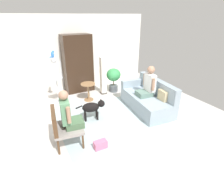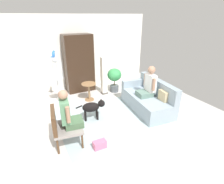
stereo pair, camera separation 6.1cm
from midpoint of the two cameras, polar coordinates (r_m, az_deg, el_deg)
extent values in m
plane|color=beige|center=(4.78, -2.06, -9.25)|extent=(6.56, 6.56, 0.00)
cube|color=silver|center=(6.77, -12.94, 12.18)|extent=(5.91, 0.12, 2.64)
cube|color=#9EB2B7|center=(4.86, -1.42, -8.61)|extent=(2.65, 2.19, 0.01)
cube|color=#8EA0AD|center=(5.34, 10.65, -3.19)|extent=(1.05, 1.84, 0.45)
cube|color=#8EA0AD|center=(5.34, 14.12, 1.68)|extent=(0.36, 1.76, 0.43)
cube|color=#8EA0AD|center=(5.82, 6.82, 3.01)|extent=(0.88, 0.27, 0.23)
cube|color=#C6B284|center=(4.98, 15.69, -1.09)|extent=(0.13, 0.33, 0.28)
cube|color=#9EB2B7|center=(5.34, 12.60, 0.93)|extent=(0.13, 0.35, 0.28)
cylinder|color=#4C331E|center=(4.30, -11.23, -11.05)|extent=(0.04, 0.04, 0.36)
cylinder|color=#4C331E|center=(3.86, -9.81, -15.43)|extent=(0.04, 0.04, 0.36)
cylinder|color=#4C331E|center=(4.28, -17.87, -12.03)|extent=(0.04, 0.04, 0.36)
cylinder|color=#4C331E|center=(3.84, -17.33, -16.57)|extent=(0.04, 0.04, 0.36)
cube|color=gray|center=(3.94, -14.38, -11.21)|extent=(0.67, 0.72, 0.06)
cube|color=#4C331E|center=(3.80, -18.61, -8.71)|extent=(0.17, 0.65, 0.43)
cube|color=slate|center=(5.16, 9.92, -0.48)|extent=(0.44, 0.41, 0.14)
cube|color=white|center=(5.13, 11.82, 3.06)|extent=(0.22, 0.38, 0.50)
sphere|color=#A57A60|center=(5.02, 12.17, 7.06)|extent=(0.21, 0.21, 0.21)
cylinder|color=#A57A60|center=(4.93, 12.86, 2.42)|extent=(0.08, 0.08, 0.35)
cylinder|color=#A57A60|center=(5.28, 10.16, 4.06)|extent=(0.08, 0.08, 0.35)
cube|color=#456444|center=(3.89, -12.48, -9.69)|extent=(0.42, 0.41, 0.14)
cube|color=#598C66|center=(3.72, -15.32, -6.02)|extent=(0.23, 0.39, 0.48)
sphere|color=#A57A60|center=(3.56, -15.93, -0.98)|extent=(0.19, 0.19, 0.19)
cylinder|color=#A57A60|center=(3.91, -15.11, -4.09)|extent=(0.08, 0.08, 0.34)
cylinder|color=#A57A60|center=(3.52, -14.33, -7.28)|extent=(0.08, 0.08, 0.34)
cylinder|color=olive|center=(5.70, -8.06, 2.60)|extent=(0.46, 0.46, 0.02)
cylinder|color=olive|center=(5.81, -7.90, -0.10)|extent=(0.06, 0.06, 0.56)
cylinder|color=olive|center=(5.92, -7.76, -2.45)|extent=(0.30, 0.30, 0.03)
ellipsoid|color=black|center=(4.71, -7.25, -4.92)|extent=(0.50, 0.37, 0.26)
sphere|color=black|center=(4.70, -3.87, -3.75)|extent=(0.19, 0.19, 0.19)
cone|color=black|center=(4.70, -3.99, -2.47)|extent=(0.06, 0.06, 0.06)
cone|color=black|center=(4.62, -3.80, -2.97)|extent=(0.06, 0.06, 0.06)
cylinder|color=black|center=(4.68, -11.02, -4.85)|extent=(0.18, 0.08, 0.10)
cylinder|color=black|center=(4.91, -5.36, -6.83)|extent=(0.06, 0.06, 0.23)
cylinder|color=black|center=(4.78, -5.10, -7.75)|extent=(0.06, 0.06, 0.23)
cylinder|color=black|center=(4.88, -9.07, -7.20)|extent=(0.06, 0.06, 0.23)
cylinder|color=black|center=(4.75, -8.91, -8.13)|extent=(0.06, 0.06, 0.23)
cylinder|color=silver|center=(5.91, -16.89, -3.37)|extent=(0.36, 0.36, 0.03)
cylinder|color=silver|center=(5.75, -17.36, 0.20)|extent=(0.04, 0.04, 0.83)
cylinder|color=silver|center=(5.60, -17.88, 4.20)|extent=(0.38, 0.38, 0.02)
cylinder|color=silver|center=(5.55, -16.40, 7.27)|extent=(0.01, 0.01, 0.54)
cylinder|color=silver|center=(5.64, -16.99, 7.47)|extent=(0.01, 0.01, 0.54)
cylinder|color=silver|center=(5.69, -18.02, 7.47)|extent=(0.01, 0.01, 0.54)
cylinder|color=silver|center=(5.67, -19.14, 7.28)|extent=(0.01, 0.01, 0.54)
cylinder|color=silver|center=(5.60, -19.93, 6.96)|extent=(0.01, 0.01, 0.54)
cylinder|color=silver|center=(5.49, -20.10, 6.63)|extent=(0.01, 0.01, 0.54)
cylinder|color=silver|center=(5.39, -19.55, 6.41)|extent=(0.01, 0.01, 0.54)
cylinder|color=silver|center=(5.34, -18.47, 6.41)|extent=(0.01, 0.01, 0.54)
cylinder|color=silver|center=(5.36, -17.29, 6.61)|extent=(0.01, 0.01, 0.54)
cylinder|color=silver|center=(5.44, -16.50, 6.94)|extent=(0.01, 0.01, 0.54)
sphere|color=silver|center=(5.45, -18.60, 9.68)|extent=(0.15, 0.15, 0.15)
ellipsoid|color=blue|center=(5.42, -18.98, 11.34)|extent=(0.09, 0.10, 0.18)
sphere|color=blue|center=(5.40, -18.88, 12.19)|extent=(0.07, 0.07, 0.07)
cone|color=#D8BF4C|center=(5.41, -18.51, 12.25)|extent=(0.03, 0.02, 0.02)
ellipsoid|color=blue|center=(5.42, -19.31, 10.61)|extent=(0.12, 0.03, 0.04)
cylinder|color=#4C5156|center=(6.49, 0.22, 1.20)|extent=(0.31, 0.31, 0.24)
cylinder|color=brown|center=(6.41, 0.22, 3.02)|extent=(0.03, 0.03, 0.20)
ellipsoid|color=#368F4C|center=(6.31, 0.23, 5.59)|extent=(0.51, 0.51, 0.46)
cube|color=#4C4742|center=(6.36, -3.07, -0.21)|extent=(0.20, 0.20, 0.06)
cube|color=white|center=(6.12, -3.20, 5.42)|extent=(0.18, 0.18, 1.25)
cube|color=black|center=(6.47, -11.28, 8.94)|extent=(0.99, 0.56, 2.01)
cube|color=#D8668C|center=(3.89, -4.24, -16.58)|extent=(0.28, 0.15, 0.17)
camera|label=1|loc=(0.03, -90.40, -0.18)|focal=28.30mm
camera|label=2|loc=(0.03, 89.60, 0.18)|focal=28.30mm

